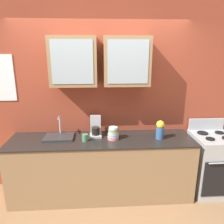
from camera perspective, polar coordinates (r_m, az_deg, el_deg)
ground_plane at (r=3.45m, az=-2.64°, el=-20.93°), size 10.00×10.00×0.00m
back_wall_unit at (r=3.15m, az=-3.20°, el=5.83°), size 4.14×0.43×2.85m
counter at (r=3.21m, az=-2.74°, el=-14.55°), size 2.60×0.66×0.89m
stove_range at (r=3.61m, az=25.11°, el=-12.32°), size 0.58×0.65×1.07m
sink_faucet at (r=3.12m, az=-14.03°, el=-6.39°), size 0.41×0.31×0.29m
bowl_stack at (r=2.97m, az=0.30°, el=-5.83°), size 0.16×0.16×0.18m
vase at (r=3.04m, az=12.79°, el=-4.61°), size 0.11×0.11×0.27m
cup_near_sink at (r=2.94m, az=-7.22°, el=-6.85°), size 0.12×0.08×0.10m
coffee_maker at (r=3.10m, az=-4.43°, el=-4.39°), size 0.17×0.20×0.29m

